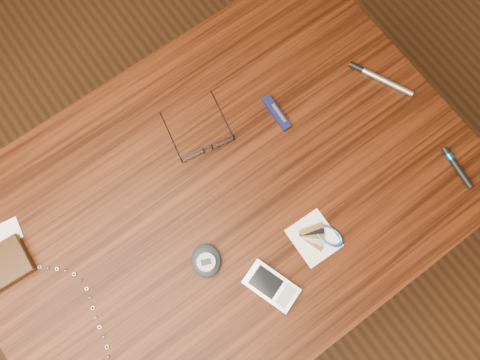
{
  "coord_description": "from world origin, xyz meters",
  "views": [
    {
      "loc": [
        -0.09,
        -0.19,
        1.66
      ],
      "look_at": [
        0.05,
        0.0,
        0.76
      ],
      "focal_mm": 35.0,
      "sensor_mm": 36.0,
      "label": 1
    }
  ],
  "objects": [
    {
      "name": "black_blue_pen",
      "position": [
        0.42,
        -0.23,
        0.76
      ],
      "size": [
        0.02,
        0.09,
        0.01
      ],
      "color": "black",
      "rests_on": "desk"
    },
    {
      "name": "pda_phone",
      "position": [
        -0.03,
        -0.2,
        0.76
      ],
      "size": [
        0.08,
        0.11,
        0.02
      ],
      "color": "silver",
      "rests_on": "desk"
    },
    {
      "name": "pocket_knife",
      "position": [
        0.19,
        0.08,
        0.76
      ],
      "size": [
        0.02,
        0.09,
        0.01
      ],
      "color": "#0F1437",
      "rests_on": "desk"
    },
    {
      "name": "eyeglasses",
      "position": [
        0.03,
        0.1,
        0.76
      ],
      "size": [
        0.14,
        0.14,
        0.03
      ],
      "color": "black",
      "rests_on": "desk"
    },
    {
      "name": "ground",
      "position": [
        0.0,
        0.0,
        0.0
      ],
      "size": [
        3.8,
        3.8,
        0.0
      ],
      "primitive_type": "plane",
      "color": "#472814",
      "rests_on": "ground"
    },
    {
      "name": "silver_pen",
      "position": [
        0.42,
        0.02,
        0.76
      ],
      "size": [
        0.07,
        0.14,
        0.01
      ],
      "color": "#B5B4BA",
      "rests_on": "desk"
    },
    {
      "name": "pedometer",
      "position": [
        -0.1,
        -0.09,
        0.76
      ],
      "size": [
        0.08,
        0.08,
        0.03
      ],
      "color": "black",
      "rests_on": "desk"
    },
    {
      "name": "notepad_keys",
      "position": [
        0.11,
        -0.18,
        0.75
      ],
      "size": [
        0.1,
        0.09,
        0.01
      ],
      "color": "white",
      "rests_on": "desk"
    },
    {
      "name": "desk",
      "position": [
        0.0,
        0.0,
        0.65
      ],
      "size": [
        1.0,
        0.7,
        0.75
      ],
      "color": "#3B1709",
      "rests_on": "ground"
    },
    {
      "name": "wallet_and_card",
      "position": [
        -0.42,
        0.14,
        0.76
      ],
      "size": [
        0.12,
        0.13,
        0.02
      ],
      "color": "black",
      "rests_on": "desk"
    }
  ]
}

